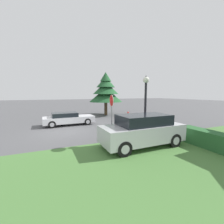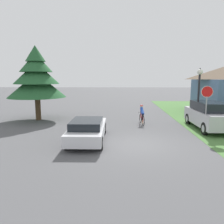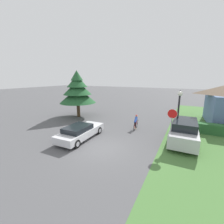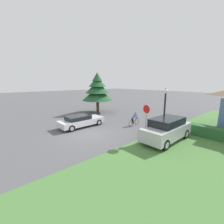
{
  "view_description": "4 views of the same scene",
  "coord_description": "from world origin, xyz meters",
  "px_view_note": "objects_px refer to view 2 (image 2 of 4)",
  "views": [
    {
      "loc": [
        12.41,
        -1.14,
        3.06
      ],
      "look_at": [
        -1.94,
        5.08,
        1.14
      ],
      "focal_mm": 24.0,
      "sensor_mm": 36.0,
      "label": 1
    },
    {
      "loc": [
        -0.71,
        -11.14,
        3.48
      ],
      "look_at": [
        -1.34,
        3.71,
        1.15
      ],
      "focal_mm": 35.0,
      "sensor_mm": 36.0,
      "label": 2
    },
    {
      "loc": [
        5.37,
        -8.83,
        5.16
      ],
      "look_at": [
        -1.92,
        5.34,
        1.48
      ],
      "focal_mm": 24.0,
      "sensor_mm": 36.0,
      "label": 3
    },
    {
      "loc": [
        11.01,
        -6.99,
        4.65
      ],
      "look_at": [
        -1.02,
        3.68,
        1.42
      ],
      "focal_mm": 24.0,
      "sensor_mm": 36.0,
      "label": 4
    }
  ],
  "objects_px": {
    "street_lamp": "(199,88)",
    "conifer_tall_near": "(36,78)",
    "cyclist": "(142,115)",
    "stop_sign": "(207,101)",
    "parked_suv_right": "(209,115)",
    "sedan_left_lane": "(88,129)"
  },
  "relations": [
    {
      "from": "sedan_left_lane",
      "to": "cyclist",
      "type": "bearing_deg",
      "value": -38.74
    },
    {
      "from": "cyclist",
      "to": "conifer_tall_near",
      "type": "distance_m",
      "value": 9.06
    },
    {
      "from": "conifer_tall_near",
      "to": "cyclist",
      "type": "bearing_deg",
      "value": -9.35
    },
    {
      "from": "cyclist",
      "to": "conifer_tall_near",
      "type": "bearing_deg",
      "value": 74.68
    },
    {
      "from": "parked_suv_right",
      "to": "cyclist",
      "type": "bearing_deg",
      "value": 72.94
    },
    {
      "from": "parked_suv_right",
      "to": "conifer_tall_near",
      "type": "bearing_deg",
      "value": 77.65
    },
    {
      "from": "sedan_left_lane",
      "to": "stop_sign",
      "type": "height_order",
      "value": "stop_sign"
    },
    {
      "from": "parked_suv_right",
      "to": "conifer_tall_near",
      "type": "relative_size",
      "value": 0.8
    },
    {
      "from": "parked_suv_right",
      "to": "street_lamp",
      "type": "distance_m",
      "value": 2.05
    },
    {
      "from": "street_lamp",
      "to": "conifer_tall_near",
      "type": "distance_m",
      "value": 12.56
    },
    {
      "from": "conifer_tall_near",
      "to": "stop_sign",
      "type": "bearing_deg",
      "value": -19.6
    },
    {
      "from": "street_lamp",
      "to": "conifer_tall_near",
      "type": "height_order",
      "value": "conifer_tall_near"
    },
    {
      "from": "parked_suv_right",
      "to": "conifer_tall_near",
      "type": "height_order",
      "value": "conifer_tall_near"
    },
    {
      "from": "cyclist",
      "to": "stop_sign",
      "type": "distance_m",
      "value": 4.84
    },
    {
      "from": "sedan_left_lane",
      "to": "street_lamp",
      "type": "height_order",
      "value": "street_lamp"
    },
    {
      "from": "cyclist",
      "to": "parked_suv_right",
      "type": "distance_m",
      "value": 4.66
    },
    {
      "from": "parked_suv_right",
      "to": "conifer_tall_near",
      "type": "xyz_separation_m",
      "value": [
        -12.96,
        2.73,
        2.55
      ]
    },
    {
      "from": "street_lamp",
      "to": "sedan_left_lane",
      "type": "bearing_deg",
      "value": -152.68
    },
    {
      "from": "sedan_left_lane",
      "to": "cyclist",
      "type": "height_order",
      "value": "cyclist"
    },
    {
      "from": "cyclist",
      "to": "street_lamp",
      "type": "relative_size",
      "value": 0.44
    },
    {
      "from": "sedan_left_lane",
      "to": "street_lamp",
      "type": "relative_size",
      "value": 1.16
    },
    {
      "from": "cyclist",
      "to": "conifer_tall_near",
      "type": "relative_size",
      "value": 0.3
    }
  ]
}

